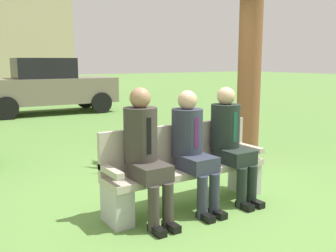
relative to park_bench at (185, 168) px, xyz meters
The scene contains 6 objects.
ground_plane 0.48m from the park_bench, 19.70° to the right, with size 80.00×80.00×0.00m, color #5B883F.
park_bench is the anchor object (origin of this frame).
seated_man_left 0.68m from the park_bench, 168.14° to the right, with size 0.34×0.72×1.34m.
seated_man_middle 0.32m from the park_bench, 90.01° to the right, with size 0.34×0.72×1.29m.
seated_man_right 0.64m from the park_bench, 12.87° to the right, with size 0.34×0.72×1.31m.
parked_car_far 8.57m from the park_bench, 83.41° to the left, with size 3.98×1.89×1.68m.
Camera 1 is at (-2.65, -3.30, 1.61)m, focal length 41.29 mm.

